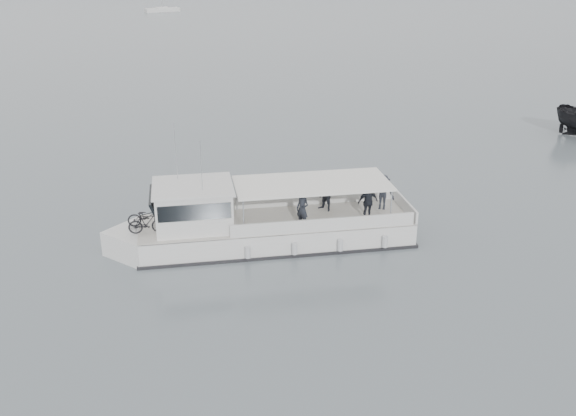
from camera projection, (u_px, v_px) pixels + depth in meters
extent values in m
plane|color=#576067|center=(191.00, 260.00, 26.23)|extent=(1400.00, 1400.00, 0.00)
cube|color=silver|center=(276.00, 233.00, 27.61)|extent=(11.70, 3.83, 1.25)
cube|color=silver|center=(140.00, 243.00, 26.69)|extent=(3.12, 3.12, 1.25)
cube|color=beige|center=(276.00, 220.00, 27.37)|extent=(11.70, 3.83, 0.06)
cube|color=black|center=(277.00, 242.00, 27.76)|extent=(11.90, 3.96, 0.17)
cube|color=silver|center=(309.00, 199.00, 28.88)|extent=(7.67, 0.61, 0.58)
cube|color=silver|center=(324.00, 225.00, 26.19)|extent=(7.67, 0.61, 0.58)
cube|color=silver|center=(405.00, 205.00, 28.17)|extent=(0.30, 3.07, 0.58)
cube|color=silver|center=(194.00, 207.00, 26.49)|extent=(3.24, 2.79, 1.73)
cube|color=black|center=(157.00, 206.00, 26.19)|extent=(0.70, 2.43, 1.11)
cube|color=black|center=(193.00, 200.00, 26.38)|extent=(3.05, 2.82, 0.67)
cube|color=silver|center=(192.00, 186.00, 26.14)|extent=(3.44, 3.00, 0.10)
cube|color=white|center=(312.00, 183.00, 27.01)|extent=(6.71, 3.31, 0.08)
cylinder|color=silver|center=(244.00, 218.00, 25.60)|extent=(0.06, 0.06, 1.58)
cylinder|color=silver|center=(237.00, 194.00, 28.04)|extent=(0.06, 0.06, 1.58)
cylinder|color=silver|center=(391.00, 208.00, 26.58)|extent=(0.06, 0.06, 1.58)
cylinder|color=silver|center=(372.00, 185.00, 29.02)|extent=(0.06, 0.06, 1.58)
cylinder|color=silver|center=(176.00, 151.00, 26.35)|extent=(0.03, 0.03, 2.50)
cylinder|color=silver|center=(201.00, 166.00, 25.18)|extent=(0.03, 0.03, 2.11)
cylinder|color=#BBBDC1|center=(248.00, 252.00, 25.82)|extent=(0.25, 0.25, 0.48)
cylinder|color=#BBBDC1|center=(295.00, 249.00, 26.13)|extent=(0.25, 0.25, 0.48)
cylinder|color=#BBBDC1|center=(340.00, 245.00, 26.43)|extent=(0.25, 0.25, 0.48)
cylinder|color=#BBBDC1|center=(385.00, 242.00, 26.74)|extent=(0.25, 0.25, 0.48)
imported|color=black|center=(148.00, 216.00, 26.70)|extent=(1.68, 0.68, 0.87)
imported|color=black|center=(147.00, 223.00, 25.99)|extent=(1.54, 0.53, 0.91)
imported|color=#22252D|center=(302.00, 209.00, 26.43)|extent=(0.68, 0.69, 1.61)
imported|color=#22252D|center=(326.00, 194.00, 28.04)|extent=(0.98, 0.99, 1.61)
imported|color=#22252D|center=(368.00, 202.00, 27.15)|extent=(1.02, 0.66, 1.61)
imported|color=#22252D|center=(383.00, 192.00, 28.17)|extent=(1.19, 0.95, 1.61)
cube|color=silver|center=(162.00, 10.00, 119.86)|extent=(6.63, 4.15, 0.75)
cube|color=silver|center=(162.00, 8.00, 119.73)|extent=(2.70, 2.45, 0.45)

